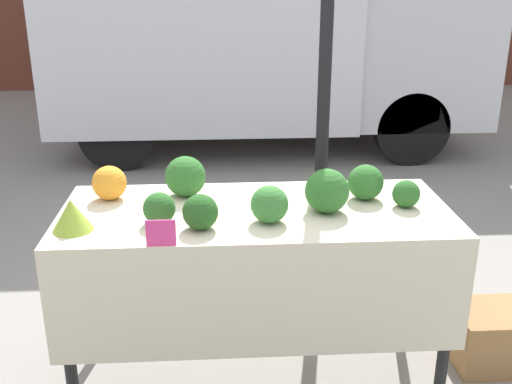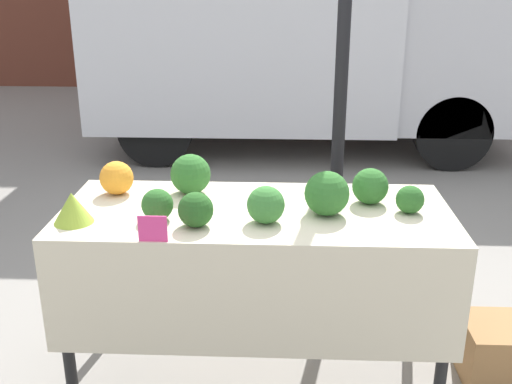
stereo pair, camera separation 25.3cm
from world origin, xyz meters
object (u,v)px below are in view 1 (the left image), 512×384
object	(u,v)px
parked_truck	(251,19)
produce_crate	(506,336)
orange_cauliflower	(109,183)
price_sign	(161,233)

from	to	relation	value
parked_truck	produce_crate	distance (m)	4.38
orange_cauliflower	produce_crate	distance (m)	2.03
parked_truck	produce_crate	size ratio (longest dim) A/B	8.46
orange_cauliflower	produce_crate	bearing A→B (deg)	-3.90
price_sign	produce_crate	bearing A→B (deg)	13.38
produce_crate	price_sign	bearing A→B (deg)	-166.62
parked_truck	orange_cauliflower	xyz separation A→B (m)	(-0.85, -3.96, -0.42)
orange_cauliflower	price_sign	xyz separation A→B (m)	(0.27, -0.51, -0.02)
price_sign	produce_crate	size ratio (longest dim) A/B	0.21
parked_truck	price_sign	world-z (taller)	parked_truck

